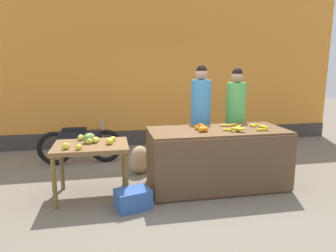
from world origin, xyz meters
name	(u,v)px	position (x,y,z in m)	size (l,w,h in m)	color
ground_plane	(189,188)	(0.00, 0.00, 0.00)	(24.00, 24.00, 0.00)	#756B5B
market_wall_back	(158,73)	(0.00, 2.89, 1.71)	(8.97, 0.23, 3.48)	orange
fruit_stall_counter	(217,158)	(0.44, -0.01, 0.46)	(2.09, 0.92, 0.91)	brown
side_table_wooden	(91,151)	(-1.44, 0.00, 0.67)	(1.03, 0.76, 0.77)	brown
banana_bunch_pile	(245,127)	(0.85, -0.08, 0.94)	(0.74, 0.56, 0.07)	gold
orange_pile	(202,128)	(0.18, -0.03, 0.95)	(0.18, 0.39, 0.08)	orange
mango_papaya_pile	(91,140)	(-1.43, 0.05, 0.82)	(0.74, 0.66, 0.14)	yellow
vendor_woman_blue_shirt	(201,119)	(0.39, 0.70, 0.95)	(0.34, 0.34, 1.88)	#33333D
vendor_woman_green_shirt	(235,120)	(1.03, 0.70, 0.92)	(0.34, 0.34, 1.83)	#33333D
parked_motorcycle	(80,143)	(-1.73, 1.58, 0.40)	(1.60, 0.18, 0.88)	black
produce_crate	(133,199)	(-0.90, -0.51, 0.13)	(0.44, 0.32, 0.26)	#3359A5
produce_sack	(140,160)	(-0.67, 0.82, 0.25)	(0.36, 0.30, 0.49)	tan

